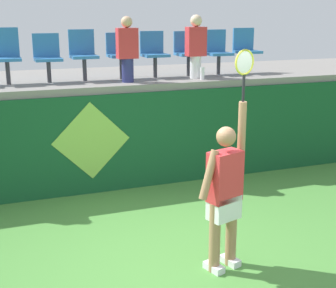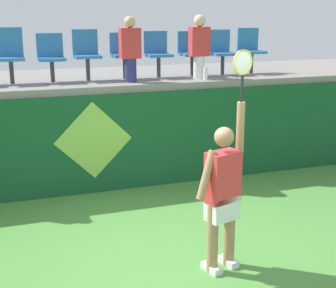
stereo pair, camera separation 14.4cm
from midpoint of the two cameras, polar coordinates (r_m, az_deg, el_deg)
ground_plane at (r=5.97m, az=0.51°, el=-13.95°), size 40.00×40.00×0.00m
court_back_wall at (r=8.20m, az=-6.51°, el=0.25°), size 13.74×0.20×1.62m
spectator_platform at (r=9.33m, az=-8.71°, el=7.46°), size 13.74×2.82×0.12m
tennis_player at (r=5.58m, az=5.87°, el=-5.46°), size 0.73×0.36×2.51m
water_bottle at (r=8.69m, az=3.53°, el=8.16°), size 0.08×0.08×0.22m
stadium_chair_2 at (r=8.56m, az=-18.73°, el=9.94°), size 0.44×0.42×0.91m
stadium_chair_3 at (r=8.60m, az=-14.29°, el=9.96°), size 0.44×0.42×0.81m
stadium_chair_4 at (r=8.69m, az=-10.30°, el=10.45°), size 0.44×0.42×0.86m
stadium_chair_5 at (r=8.82m, az=-6.05°, el=10.52°), size 0.44×0.42×0.80m
stadium_chair_6 at (r=9.00m, az=-2.13°, el=10.69°), size 0.44×0.42×0.82m
stadium_chair_7 at (r=9.22m, az=1.79°, el=10.78°), size 0.44×0.42×0.81m
stadium_chair_8 at (r=9.47m, az=5.29°, el=10.84°), size 0.44×0.42×0.83m
stadium_chair_9 at (r=9.75m, az=8.59°, el=10.97°), size 0.44×0.42×0.85m
spectator_1 at (r=8.36m, az=-5.26°, el=10.98°), size 0.34×0.20×1.09m
spectator_2 at (r=8.85m, az=2.77°, el=11.37°), size 0.34×0.21×1.11m
wall_signage_mount at (r=8.26m, az=-9.14°, el=-5.64°), size 1.27×0.01×1.53m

